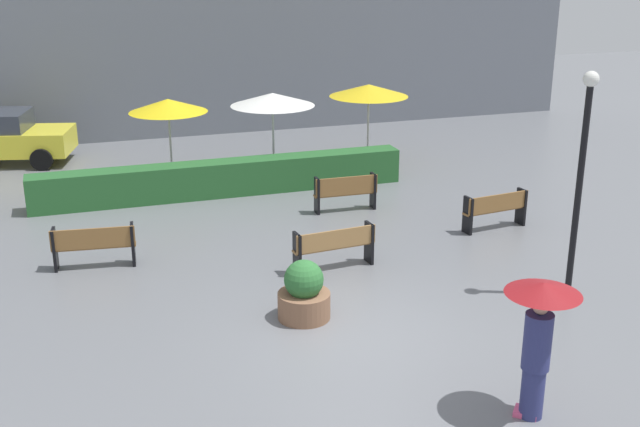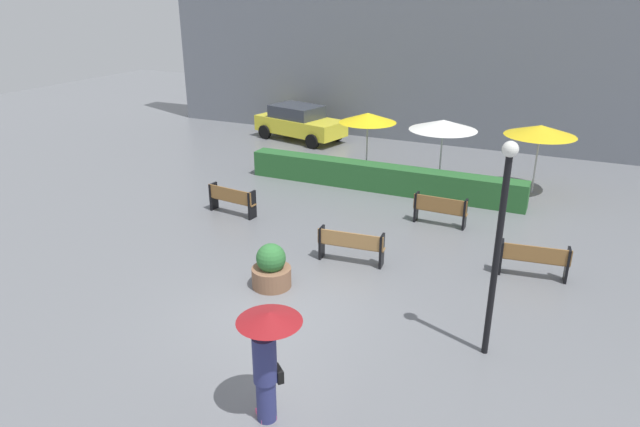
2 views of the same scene
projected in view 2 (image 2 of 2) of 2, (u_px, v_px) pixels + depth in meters
The scene contains 14 objects.
ground_plane at pixel (281, 310), 12.24m from camera, with size 60.00×60.00×0.00m, color slate.
bench_far_left at pixel (232, 199), 17.29m from camera, with size 1.67×0.53×0.87m.
bench_far_right at pixel (534, 258), 13.44m from camera, with size 1.64×0.51×0.86m.
bench_back_row at pixel (440, 209), 16.48m from camera, with size 1.57×0.36×0.89m.
bench_mid_center at pixel (351, 244), 14.19m from camera, with size 1.72×0.49×0.86m.
pedestrian_with_umbrella at pixel (267, 350), 8.68m from camera, with size 1.03×1.03×1.97m.
planter_pot at pixel (271, 269), 13.07m from camera, with size 0.92×0.92×1.07m.
lamp_post at pixel (500, 231), 9.89m from camera, with size 0.28×0.28×4.16m.
patio_umbrella_yellow at pixel (368, 118), 20.52m from camera, with size 2.10×2.10×2.32m.
patio_umbrella_white at pixel (443, 125), 19.21m from camera, with size 2.33×2.33×2.37m.
patio_umbrella_yellow_far at pixel (541, 131), 18.54m from camera, with size 2.33×2.33×2.35m.
hedge_strip at pixel (381, 178), 19.41m from camera, with size 9.69×0.70×0.90m, color #28602D.
building_facade at pixel (458, 9), 23.64m from camera, with size 28.00×1.20×11.49m, color slate.
parked_car at pixel (299, 122), 25.90m from camera, with size 4.50×2.76×1.57m.
Camera 2 is at (5.18, -9.29, 6.48)m, focal length 31.62 mm.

